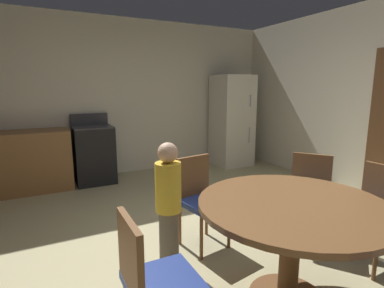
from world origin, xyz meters
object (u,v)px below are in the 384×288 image
at_px(oven_range, 94,154).
at_px(chair_north, 200,195).
at_px(refrigerator, 232,121).
at_px(chair_west, 152,278).
at_px(dining_table, 292,222).
at_px(chair_northeast, 309,192).
at_px(person_child, 168,202).
at_px(chair_east, 376,209).

relative_size(oven_range, chair_north, 1.26).
bearing_deg(oven_range, refrigerator, -1.16).
bearing_deg(oven_range, chair_west, -94.22).
height_order(dining_table, chair_west, chair_west).
bearing_deg(chair_northeast, chair_west, -17.72).
bearing_deg(person_child, dining_table, 0.00).
height_order(refrigerator, chair_north, refrigerator).
bearing_deg(chair_west, refrigerator, 50.24).
bearing_deg(chair_northeast, person_child, -44.03).
xyz_separation_m(oven_range, chair_northeast, (1.60, -2.94, 0.03)).
bearing_deg(refrigerator, chair_west, -129.81).
distance_m(chair_northeast, chair_north, 1.09).
distance_m(oven_range, person_child, 2.74).
xyz_separation_m(chair_east, chair_northeast, (-0.19, 0.56, 0.00)).
bearing_deg(chair_east, refrigerator, -105.97).
bearing_deg(person_child, chair_east, 28.41).
distance_m(chair_east, chair_west, 2.05).
height_order(chair_north, person_child, person_child).
height_order(refrigerator, chair_east, refrigerator).
bearing_deg(dining_table, chair_west, 179.95).
xyz_separation_m(dining_table, chair_north, (-0.18, 1.01, -0.11)).
relative_size(refrigerator, chair_north, 2.02).
relative_size(chair_northeast, chair_west, 1.00).
height_order(oven_range, chair_northeast, oven_range).
height_order(oven_range, refrigerator, refrigerator).
bearing_deg(chair_east, dining_table, 0.00).
xyz_separation_m(chair_east, chair_west, (-2.05, -0.04, 0.00)).
bearing_deg(dining_table, oven_range, 102.19).
relative_size(dining_table, chair_north, 1.50).
xyz_separation_m(oven_range, chair_west, (-0.26, -3.54, 0.03)).
xyz_separation_m(chair_north, person_child, (-0.41, -0.20, 0.08)).
distance_m(chair_west, person_child, 0.92).
bearing_deg(dining_table, chair_north, 99.85).
bearing_deg(person_child, chair_west, -64.35).
distance_m(chair_east, person_child, 1.79).
xyz_separation_m(oven_range, chair_north, (0.59, -2.53, 0.03)).
bearing_deg(person_child, oven_range, 147.72).
bearing_deg(chair_north, chair_west, -49.95).
bearing_deg(refrigerator, chair_north, -129.70).
xyz_separation_m(dining_table, chair_west, (-1.03, 0.00, -0.11)).
bearing_deg(chair_northeast, oven_range, -96.86).
distance_m(oven_range, refrigerator, 2.67).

